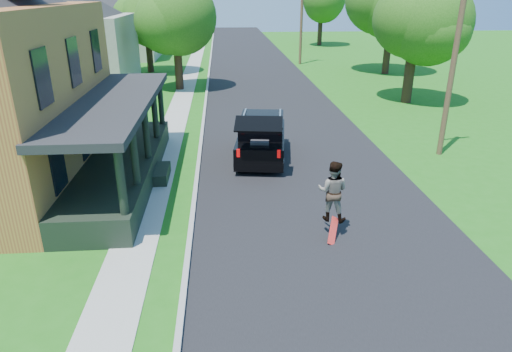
{
  "coord_description": "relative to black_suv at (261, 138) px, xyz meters",
  "views": [
    {
      "loc": [
        -3.02,
        -10.16,
        6.67
      ],
      "look_at": [
        -2.02,
        3.0,
        1.26
      ],
      "focal_mm": 32.0,
      "sensor_mm": 36.0,
      "label": 1
    }
  ],
  "objects": [
    {
      "name": "sidewalk",
      "position": [
        -4.2,
        11.89,
        -0.88
      ],
      "size": [
        1.3,
        120.0,
        0.03
      ],
      "primitive_type": "cube",
      "color": "#9C9E95",
      "rests_on": "ground"
    },
    {
      "name": "skateboard",
      "position": [
        1.43,
        -7.06,
        -0.6
      ],
      "size": [
        0.44,
        0.64,
        0.68
      ],
      "rotation": [
        0.0,
        0.0,
        0.16
      ],
      "color": "red",
      "rests_on": "ground"
    },
    {
      "name": "skateboarder",
      "position": [
        1.46,
        -6.61,
        0.46
      ],
      "size": [
        1.07,
        0.96,
        1.8
      ],
      "rotation": [
        0.0,
        0.0,
        2.77
      ],
      "color": "black",
      "rests_on": "ground"
    },
    {
      "name": "curb",
      "position": [
        -2.65,
        11.89,
        -0.88
      ],
      "size": [
        0.15,
        120.0,
        0.12
      ],
      "primitive_type": "cube",
      "color": "#9A9A95",
      "rests_on": "ground"
    },
    {
      "name": "utility_pole_near",
      "position": [
        7.8,
        -0.12,
        3.17
      ],
      "size": [
        1.44,
        0.41,
        7.85
      ],
      "rotation": [
        0.0,
        0.0,
        0.21
      ],
      "color": "#4F3C25",
      "rests_on": "ground"
    },
    {
      "name": "utility_pole_far",
      "position": [
        5.99,
        25.99,
        3.7
      ],
      "size": [
        1.53,
        0.63,
        8.88
      ],
      "rotation": [
        0.0,
        0.0,
        -0.33
      ],
      "color": "#4F3C25",
      "rests_on": "ground"
    },
    {
      "name": "tree_right_near",
      "position": [
        10.03,
        9.62,
        4.03
      ],
      "size": [
        5.94,
        5.47,
        7.49
      ],
      "rotation": [
        0.0,
        0.0,
        0.22
      ],
      "color": "black",
      "rests_on": "ground"
    },
    {
      "name": "ground",
      "position": [
        1.4,
        -8.11,
        -0.88
      ],
      "size": [
        140.0,
        140.0,
        0.0
      ],
      "primitive_type": "plane",
      "color": "#1D6614",
      "rests_on": "ground"
    },
    {
      "name": "tree_left_far",
      "position": [
        -7.74,
        22.43,
        4.35
      ],
      "size": [
        6.49,
        6.22,
        7.99
      ],
      "rotation": [
        0.0,
        0.0,
        0.33
      ],
      "color": "black",
      "rests_on": "ground"
    },
    {
      "name": "black_suv",
      "position": [
        0.0,
        0.0,
        0.0
      ],
      "size": [
        2.5,
        5.15,
        2.3
      ],
      "rotation": [
        0.0,
        0.0,
        -0.14
      ],
      "color": "black",
      "rests_on": "ground"
    },
    {
      "name": "front_walk",
      "position": [
        -8.1,
        -2.11,
        -0.88
      ],
      "size": [
        6.5,
        1.2,
        0.03
      ],
      "primitive_type": "cube",
      "color": "#9C9E95",
      "rests_on": "ground"
    },
    {
      "name": "street",
      "position": [
        1.4,
        11.89,
        -0.88
      ],
      "size": [
        8.0,
        120.0,
        0.02
      ],
      "primitive_type": "cube",
      "color": "black",
      "rests_on": "ground"
    },
    {
      "name": "tree_left_mid",
      "position": [
        -4.64,
        14.8,
        4.57
      ],
      "size": [
        4.97,
        4.77,
        8.05
      ],
      "rotation": [
        0.0,
        0.0,
        0.0
      ],
      "color": "black",
      "rests_on": "ground"
    },
    {
      "name": "neighbor_house_mid",
      "position": [
        -12.1,
        15.89,
        3.31
      ],
      "size": [
        12.78,
        12.78,
        8.3
      ],
      "color": "#AFAD9B",
      "rests_on": "ground"
    },
    {
      "name": "neighbor_house_far",
      "position": [
        -12.1,
        31.89,
        3.31
      ],
      "size": [
        12.78,
        12.78,
        8.3
      ],
      "color": "#AFAD9B",
      "rests_on": "ground"
    }
  ]
}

